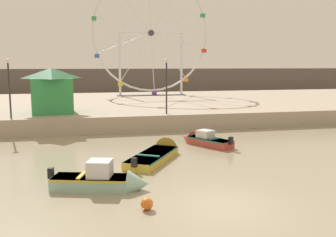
% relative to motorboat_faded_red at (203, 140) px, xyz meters
% --- Properties ---
extents(ground_plane, '(240.00, 240.00, 0.00)m').
position_rel_motorboat_faded_red_xyz_m(ground_plane, '(-2.50, -9.94, -0.32)').
color(ground_plane, gray).
extents(quay_promenade, '(110.00, 24.39, 1.26)m').
position_rel_motorboat_faded_red_xyz_m(quay_promenade, '(-2.50, 17.05, 0.31)').
color(quay_promenade, tan).
rests_on(quay_promenade, ground_plane).
extents(distant_town_skyline, '(140.00, 3.00, 4.40)m').
position_rel_motorboat_faded_red_xyz_m(distant_town_skyline, '(-2.50, 38.95, 1.88)').
color(distant_town_skyline, '#564C47').
rests_on(distant_town_skyline, ground_plane).
extents(motorboat_faded_red, '(2.83, 3.79, 1.21)m').
position_rel_motorboat_faded_red_xyz_m(motorboat_faded_red, '(0.00, 0.00, 0.00)').
color(motorboat_faded_red, '#B24238').
rests_on(motorboat_faded_red, ground_plane).
extents(motorboat_seafoam, '(4.14, 2.15, 1.47)m').
position_rel_motorboat_faded_red_xyz_m(motorboat_seafoam, '(-6.52, -7.24, 0.06)').
color(motorboat_seafoam, '#93BCAD').
rests_on(motorboat_seafoam, ground_plane).
extents(motorboat_mustard_yellow, '(4.10, 5.42, 1.35)m').
position_rel_motorboat_faded_red_xyz_m(motorboat_mustard_yellow, '(-3.24, -2.35, -0.10)').
color(motorboat_mustard_yellow, gold).
rests_on(motorboat_mustard_yellow, ground_plane).
extents(ferris_wheel_white_frame, '(14.20, 1.20, 14.68)m').
position_rel_motorboat_faded_red_xyz_m(ferris_wheel_white_frame, '(0.81, 23.31, 8.31)').
color(ferris_wheel_white_frame, silver).
rests_on(ferris_wheel_white_frame, quay_promenade).
extents(carnival_booth_green_kiosk, '(3.65, 4.15, 3.51)m').
position_rel_motorboat_faded_red_xyz_m(carnival_booth_green_kiosk, '(-9.71, 8.40, 2.76)').
color(carnival_booth_green_kiosk, '#33934C').
rests_on(carnival_booth_green_kiosk, quay_promenade).
extents(promenade_lamp_near, '(0.32, 0.32, 4.17)m').
position_rel_motorboat_faded_red_xyz_m(promenade_lamp_near, '(-12.37, 5.91, 3.64)').
color(promenade_lamp_near, '#2D2D33').
rests_on(promenade_lamp_near, quay_promenade).
extents(promenade_lamp_far, '(0.32, 0.32, 4.23)m').
position_rel_motorboat_faded_red_xyz_m(promenade_lamp_far, '(-1.10, 5.77, 3.68)').
color(promenade_lamp_far, '#2D2D33').
rests_on(promenade_lamp_far, quay_promenade).
extents(mooring_buoy_orange, '(0.44, 0.44, 0.44)m').
position_rel_motorboat_faded_red_xyz_m(mooring_buoy_orange, '(-5.20, -9.76, -0.10)').
color(mooring_buoy_orange, orange).
rests_on(mooring_buoy_orange, ground_plane).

